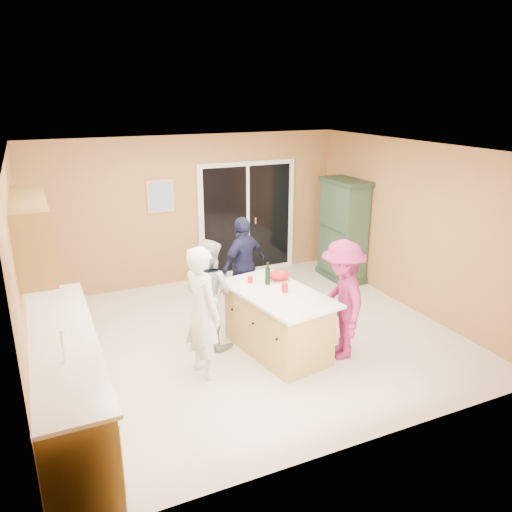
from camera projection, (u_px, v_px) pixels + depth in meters
name	position (u px, v px, depth m)	size (l,w,h in m)	color
floor	(249.00, 337.00, 7.01)	(5.50, 5.50, 0.00)	beige
ceiling	(248.00, 149.00, 6.20)	(5.50, 5.00, 0.10)	white
wall_back	(192.00, 210.00, 8.77)	(5.50, 0.10, 2.60)	tan
wall_front	(361.00, 325.00, 4.45)	(5.50, 0.10, 2.60)	tan
wall_left	(22.00, 280.00, 5.53)	(0.10, 5.00, 2.60)	tan
wall_right	(412.00, 227.00, 7.69)	(0.10, 5.00, 2.60)	tan
left_cabinet_run	(68.00, 387.00, 5.00)	(0.65, 3.05, 1.24)	#B28E45
upper_cabinets	(32.00, 232.00, 5.24)	(0.35, 1.60, 0.75)	#B28E45
sliding_door	(247.00, 218.00, 9.23)	(1.90, 0.07, 2.10)	silver
framed_picture	(160.00, 196.00, 8.44)	(0.46, 0.04, 0.56)	tan
kitchen_island	(277.00, 324.00, 6.51)	(1.13, 1.73, 0.85)	#B28E45
green_hutch	(343.00, 231.00, 8.97)	(0.53, 1.00, 1.83)	#203425
woman_white	(203.00, 312.00, 5.86)	(0.59, 0.39, 1.63)	silver
woman_grey	(209.00, 293.00, 6.62)	(0.72, 0.56, 1.48)	#A4A4A7
woman_navy	(244.00, 265.00, 7.65)	(0.88, 0.37, 1.51)	#1A1D3A
woman_magenta	(342.00, 300.00, 6.30)	(1.01, 0.58, 1.56)	maroon
serving_bowl	(278.00, 276.00, 6.80)	(0.30, 0.30, 0.07)	#A61612
tulip_vase	(50.00, 275.00, 6.15)	(0.21, 0.14, 0.39)	red
tumbler_near	(285.00, 288.00, 6.35)	(0.08, 0.08, 0.12)	#A61612
tumbler_far	(250.00, 280.00, 6.63)	(0.07, 0.07, 0.10)	#A61612
wine_bottle	(268.00, 276.00, 6.59)	(0.07, 0.07, 0.31)	black
white_plate	(246.00, 283.00, 6.63)	(0.21, 0.21, 0.01)	silver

